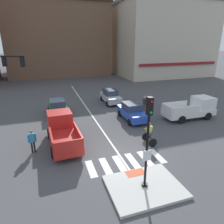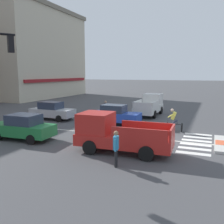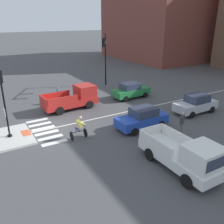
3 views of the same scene
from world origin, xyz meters
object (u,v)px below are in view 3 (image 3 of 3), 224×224
Objects in this scene: car_silver_eastbound_far at (196,104)px; pickup_truck_red_westbound_near at (74,98)px; pickup_truck_white_cross_right at (185,156)px; cyclist at (79,127)px; pedestrian_at_curb_left at (59,94)px; traffic_light_mast at (105,52)px; car_green_westbound_far at (131,90)px; signal_pole at (3,98)px; pedestrian_waiting_far_side at (182,121)px; car_blue_eastbound_mid at (142,118)px.

pickup_truck_red_westbound_near reaches higher than car_silver_eastbound_far.
pickup_truck_red_westbound_near is at bearing -174.62° from pickup_truck_white_cross_right.
car_silver_eastbound_far is at bearing 86.78° from cyclist.
car_silver_eastbound_far is 11.15m from pickup_truck_red_westbound_near.
pickup_truck_red_westbound_near is 2.22m from pedestrian_at_curb_left.
traffic_light_mast reaches higher than car_silver_eastbound_far.
pickup_truck_red_westbound_near reaches higher than car_green_westbound_far.
signal_pole is at bearing -140.30° from pickup_truck_white_cross_right.
pickup_truck_red_westbound_near is 6.45m from cyclist.
pickup_truck_red_westbound_near is at bearing -126.87° from car_silver_eastbound_far.
pickup_truck_red_westbound_near is 3.10× the size of pedestrian_waiting_far_side.
pedestrian_at_curb_left is at bearing -154.09° from pedestrian_waiting_far_side.
traffic_light_mast is 1.51× the size of car_green_westbound_far.
pedestrian_waiting_far_side is at bearing -60.14° from car_silver_eastbound_far.
pedestrian_at_curb_left is (-8.93, -3.57, 0.17)m from car_blue_eastbound_mid.
traffic_light_mast is 6.09m from car_green_westbound_far.
signal_pole is at bearing -110.10° from car_blue_eastbound_mid.
pickup_truck_white_cross_right is at bearing -52.00° from car_silver_eastbound_far.
car_silver_eastbound_far is at bearing 91.72° from car_blue_eastbound_mid.
car_blue_eastbound_mid is at bearing 21.79° from pedestrian_at_curb_left.
signal_pole is 2.82× the size of cyclist.
traffic_light_mast is 3.78× the size of pedestrian_waiting_far_side.
pickup_truck_red_westbound_near is (-0.09, -6.40, 0.17)m from car_green_westbound_far.
traffic_light_mast is at bearing 128.68° from pickup_truck_red_westbound_near.
signal_pole is 1.15× the size of car_blue_eastbound_mid.
traffic_light_mast is 1.22× the size of pickup_truck_red_westbound_near.
pedestrian_at_curb_left reaches higher than car_silver_eastbound_far.
signal_pole reaches higher than cyclist.
car_silver_eastbound_far is at bearing 14.05° from traffic_light_mast.
traffic_light_mast is 12.40m from car_silver_eastbound_far.
car_blue_eastbound_mid is at bearing -15.75° from traffic_light_mast.
cyclist is at bearing -37.03° from traffic_light_mast.
car_blue_eastbound_mid is 7.40m from pickup_truck_red_westbound_near.
traffic_light_mast is at bearing -175.76° from car_green_westbound_far.
cyclist is (5.97, -8.59, 0.06)m from car_green_westbound_far.
pickup_truck_white_cross_right reaches higher than car_green_westbound_far.
traffic_light_mast reaches higher than pickup_truck_red_westbound_near.
car_green_westbound_far is 2.49× the size of pedestrian_at_curb_left.
signal_pole reaches higher than pedestrian_waiting_far_side.
signal_pole is 0.75× the size of traffic_light_mast.
pedestrian_waiting_far_side is (-3.56, 3.42, 0.00)m from pickup_truck_white_cross_right.
signal_pole is 15.08m from traffic_light_mast.
cyclist is at bearing -99.36° from car_blue_eastbound_mid.
pedestrian_waiting_far_side is (13.99, -1.42, -3.39)m from traffic_light_mast.
traffic_light_mast reaches higher than pedestrian_waiting_far_side.
car_blue_eastbound_mid is 7.71m from car_green_westbound_far.
signal_pole reaches higher than pickup_truck_white_cross_right.
cyclist is (10.90, -8.22, -3.50)m from traffic_light_mast.
pickup_truck_white_cross_right is at bearing -14.73° from car_blue_eastbound_mid.
car_green_westbound_far is (-6.78, 3.67, 0.00)m from car_blue_eastbound_mid.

